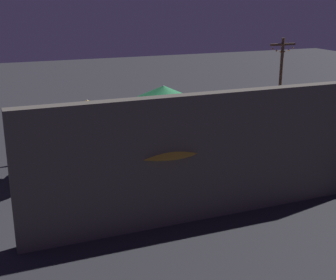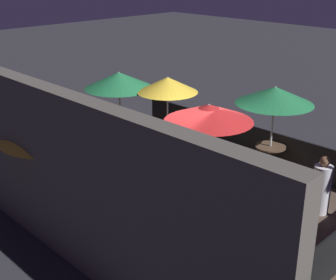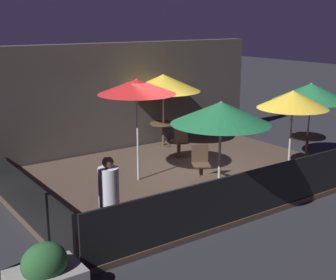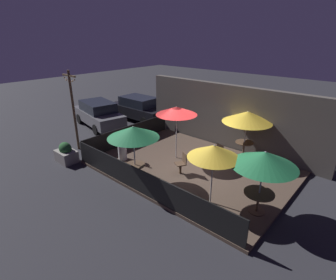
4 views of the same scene
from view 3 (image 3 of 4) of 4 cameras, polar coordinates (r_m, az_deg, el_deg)
ground_plane at (r=11.89m, az=1.28°, el=-4.74°), size 60.00×60.00×0.00m
patio_deck at (r=11.87m, az=1.28°, el=-4.47°), size 8.27×5.86×0.12m
building_wall at (r=14.07m, az=-6.40°, el=5.07°), size 9.87×0.36×3.26m
fence_front at (r=9.67m, az=11.58°, el=-5.92°), size 8.07×0.05×0.95m
fence_side_left at (r=9.95m, az=-18.08°, el=-5.77°), size 0.05×5.66×0.95m
patio_umbrella_0 at (r=14.09m, az=-0.58°, el=6.99°), size 2.24×2.24×2.21m
patio_umbrella_1 at (r=13.07m, az=17.03°, el=5.60°), size 2.02×2.02×2.16m
patio_umbrella_2 at (r=8.94m, az=6.47°, el=3.30°), size 1.93×1.93×2.29m
patio_umbrella_3 at (r=10.94m, az=-3.82°, el=6.50°), size 1.84×1.84×2.46m
patio_umbrella_4 at (r=11.61m, az=14.99°, el=4.78°), size 1.71×1.71×2.16m
dining_table_0 at (r=14.33m, az=-0.57°, el=1.50°), size 0.83×0.83×0.73m
dining_table_1 at (r=13.33m, az=16.61°, el=-0.10°), size 0.96×0.96×0.72m
dining_table_2 at (r=9.35m, az=6.21°, el=-5.74°), size 0.78×0.78×0.74m
patio_chair_0 at (r=11.19m, az=4.00°, el=-2.73°), size 0.54×0.54×0.91m
patio_chair_1 at (r=13.05m, az=1.42°, el=-0.03°), size 0.50×0.50×0.95m
patron_0 at (r=9.02m, az=-7.22°, el=-6.47°), size 0.56×0.56×1.32m
planter_box at (r=7.00m, az=-14.67°, el=-16.14°), size 1.02×0.71×0.96m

